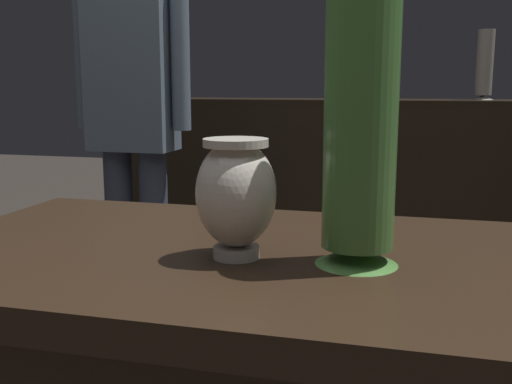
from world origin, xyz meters
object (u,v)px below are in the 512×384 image
shelf_vase_center (374,76)px  vase_centerpiece (236,193)px  vase_tall_behind (360,131)px  shelf_vase_right (485,66)px  visitor_near_left (133,109)px

shelf_vase_center → vase_centerpiece: bearing=-91.3°
vase_tall_behind → shelf_vase_center: (-0.13, 2.24, 0.11)m
vase_centerpiece → shelf_vase_right: 2.37m
visitor_near_left → vase_tall_behind: bearing=128.6°
visitor_near_left → shelf_vase_center: bearing=-129.6°
vase_tall_behind → visitor_near_left: 1.58m
shelf_vase_center → vase_tall_behind: bearing=-86.6°
vase_centerpiece → vase_tall_behind: bearing=4.0°
vase_centerpiece → visitor_near_left: bearing=122.1°
vase_tall_behind → shelf_vase_right: 2.31m
vase_centerpiece → shelf_vase_right: (0.57, 2.28, 0.25)m
vase_centerpiece → shelf_vase_center: size_ratio=0.87×
vase_centerpiece → shelf_vase_right: shelf_vase_right is taller
vase_centerpiece → vase_tall_behind: (0.18, 0.01, 0.10)m
shelf_vase_right → visitor_near_left: bearing=-142.9°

